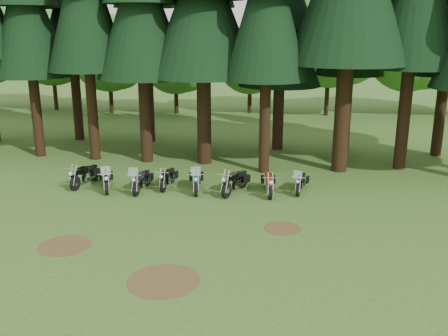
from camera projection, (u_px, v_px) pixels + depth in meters
The scene contains 19 objects.
ground at pixel (163, 228), 18.88m from camera, with size 120.00×120.00×0.00m, color #345A1D.
pine_back_4 at pixel (281, 10), 28.78m from camera, with size 4.94×4.94×13.78m.
decid_1 at pixel (53, 44), 43.76m from camera, with size 7.91×7.69×9.88m.
decid_2 at pixel (111, 55), 42.40m from camera, with size 6.72×6.53×8.40m.
decid_3 at pixel (178, 61), 42.18m from camera, with size 6.12×5.95×7.65m.
decid_4 at pixel (253, 62), 42.62m from camera, with size 5.93×5.76×7.41m.
decid_5 at pixel (335, 40), 40.73m from camera, with size 8.45×8.21×10.56m.
decid_6 at pixel (413, 53), 41.47m from camera, with size 7.06×6.86×8.82m.
dirt_patch_0 at pixel (65, 246), 17.32m from camera, with size 1.80×1.80×0.01m, color #4C3D1E.
dirt_patch_1 at pixel (282, 228), 18.82m from camera, with size 1.40×1.40×0.01m, color #4C3D1E.
dirt_patch_2 at pixel (163, 281), 14.94m from camera, with size 2.20×2.20×0.01m, color #4C3D1E.
motorcycle_0 at pixel (85, 176), 23.78m from camera, with size 0.60×2.27×0.93m.
motorcycle_1 at pixel (106, 180), 23.16m from camera, with size 1.04×2.18×1.41m.
motorcycle_2 at pixel (142, 181), 23.00m from camera, with size 0.44×2.23×1.40m.
motorcycle_3 at pixel (168, 178), 23.52m from camera, with size 0.34×2.10×0.85m.
motorcycle_4 at pixel (196, 181), 23.00m from camera, with size 0.66×2.31×1.45m.
motorcycle_5 at pixel (235, 182), 22.73m from camera, with size 1.01×2.27×0.97m.
motorcycle_6 at pixel (269, 184), 22.61m from camera, with size 0.41×2.22×0.90m.
motorcycle_7 at pixel (301, 183), 22.87m from camera, with size 0.61×2.02×1.27m.
Camera 1 is at (4.46, -17.12, 7.35)m, focal length 40.00 mm.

